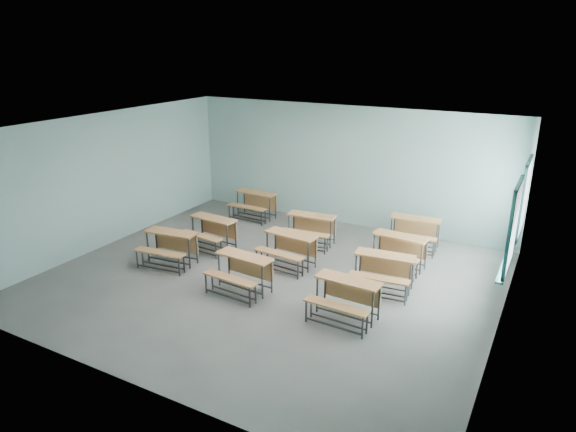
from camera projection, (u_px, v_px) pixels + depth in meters
name	position (u px, v px, depth m)	size (l,w,h in m)	color
room	(274.00, 207.00, 10.33)	(9.04, 8.04, 3.24)	slate
desk_unit_r0c0	(169.00, 243.00, 11.41)	(1.27, 0.93, 0.74)	#AF713F
desk_unit_r0c1	(241.00, 268.00, 10.16)	(1.24, 0.88, 0.74)	#AF713F
desk_unit_r0c2	(345.00, 294.00, 9.14)	(1.22, 0.85, 0.74)	#AF713F
desk_unit_r1c0	(211.00, 228.00, 12.31)	(1.25, 0.89, 0.74)	#AF713F
desk_unit_r1c1	(288.00, 245.00, 11.30)	(1.25, 0.90, 0.74)	#AF713F
desk_unit_r1c2	(383.00, 268.00, 10.20)	(1.26, 0.91, 0.74)	#AF713F
desk_unit_r2c1	(310.00, 225.00, 12.52)	(1.26, 0.91, 0.74)	#AF713F
desk_unit_r2c2	(398.00, 247.00, 11.19)	(1.24, 0.88, 0.74)	#AF713F
desk_unit_r3c0	(254.00, 201.00, 14.39)	(1.22, 0.84, 0.74)	#AF713F
desk_unit_r3c2	(414.00, 229.00, 12.30)	(1.24, 0.88, 0.74)	#AF713F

